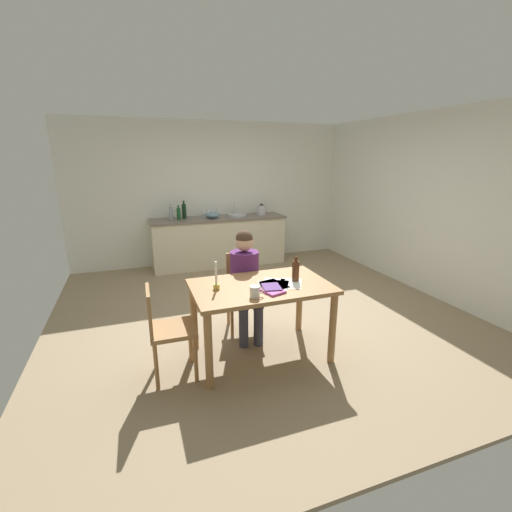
{
  "coord_description": "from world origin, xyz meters",
  "views": [
    {
      "loc": [
        -1.48,
        -3.94,
        1.96
      ],
      "look_at": [
        -0.16,
        -0.26,
        0.85
      ],
      "focal_mm": 24.41,
      "sensor_mm": 36.0,
      "label": 1
    }
  ],
  "objects": [
    {
      "name": "wine_glass_back_right",
      "position": [
        -0.23,
        2.39,
        1.01
      ],
      "size": [
        0.07,
        0.07,
        0.15
      ],
      "color": "silver",
      "rests_on": "kitchen_counter"
    },
    {
      "name": "dining_table",
      "position": [
        -0.36,
        -0.96,
        0.65
      ],
      "size": [
        1.34,
        0.83,
        0.77
      ],
      "color": "#9E7042",
      "rests_on": "ground"
    },
    {
      "name": "candlestick",
      "position": [
        -0.8,
        -0.93,
        0.84
      ],
      "size": [
        0.06,
        0.06,
        0.27
      ],
      "color": "gold",
      "rests_on": "dining_table"
    },
    {
      "name": "wine_glass_near_sink",
      "position": [
        0.05,
        2.39,
        1.01
      ],
      "size": [
        0.07,
        0.07,
        0.15
      ],
      "color": "silver",
      "rests_on": "kitchen_counter"
    },
    {
      "name": "bottle_oil",
      "position": [
        -0.84,
        2.25,
        1.02
      ],
      "size": [
        0.07,
        0.07,
        0.28
      ],
      "color": "#8C999E",
      "rests_on": "kitchen_counter"
    },
    {
      "name": "paper_receipt",
      "position": [
        -0.28,
        -1.02,
        0.77
      ],
      "size": [
        0.27,
        0.34,
        0.0
      ],
      "primitive_type": "cube",
      "rotation": [
        0.0,
        0.0,
        -0.24
      ],
      "color": "white",
      "rests_on": "dining_table"
    },
    {
      "name": "bottle_vinegar",
      "position": [
        -0.71,
        2.21,
        1.01
      ],
      "size": [
        0.07,
        0.07,
        0.26
      ],
      "color": "#194C23",
      "rests_on": "kitchen_counter"
    },
    {
      "name": "paper_notice",
      "position": [
        -0.22,
        -1.03,
        0.77
      ],
      "size": [
        0.33,
        0.36,
        0.0
      ],
      "primitive_type": "cube",
      "rotation": [
        0.0,
        0.0,
        -0.51
      ],
      "color": "white",
      "rests_on": "dining_table"
    },
    {
      "name": "wine_bottle_on_table",
      "position": [
        0.0,
        -0.97,
        0.87
      ],
      "size": [
        0.07,
        0.07,
        0.25
      ],
      "color": "#593319",
      "rests_on": "dining_table"
    },
    {
      "name": "chair_at_table",
      "position": [
        -0.34,
        -0.31,
        0.5
      ],
      "size": [
        0.45,
        0.45,
        0.89
      ],
      "color": "#9E7042",
      "rests_on": "ground"
    },
    {
      "name": "ground_plane",
      "position": [
        0.0,
        0.0,
        -0.02
      ],
      "size": [
        5.2,
        5.2,
        0.04
      ],
      "primitive_type": "cube",
      "color": "#937F60"
    },
    {
      "name": "person_seated",
      "position": [
        -0.36,
        -0.45,
        0.68
      ],
      "size": [
        0.38,
        0.62,
        1.19
      ],
      "color": "#592666",
      "rests_on": "ground"
    },
    {
      "name": "book_magazine",
      "position": [
        -0.33,
        -1.17,
        0.78
      ],
      "size": [
        0.22,
        0.25,
        0.02
      ],
      "primitive_type": "cube",
      "rotation": [
        0.0,
        0.0,
        0.29
      ],
      "color": "#BB54A3",
      "rests_on": "dining_table"
    },
    {
      "name": "book_cookery",
      "position": [
        -0.32,
        -1.11,
        0.78
      ],
      "size": [
        0.19,
        0.22,
        0.03
      ],
      "primitive_type": "cube",
      "rotation": [
        0.0,
        0.0,
        -0.16
      ],
      "color": "#5A3679",
      "rests_on": "dining_table"
    },
    {
      "name": "coffee_mug",
      "position": [
        -0.52,
        -1.23,
        0.82
      ],
      "size": [
        0.13,
        0.09,
        0.1
      ],
      "color": "white",
      "rests_on": "dining_table"
    },
    {
      "name": "mixing_bowl",
      "position": [
        -0.12,
        2.19,
        0.96
      ],
      "size": [
        0.25,
        0.25,
        0.11
      ],
      "primitive_type": "ellipsoid",
      "color": "#668C99",
      "rests_on": "kitchen_counter"
    },
    {
      "name": "wall_right",
      "position": [
        2.6,
        0.0,
        1.3
      ],
      "size": [
        0.12,
        5.2,
        2.6
      ],
      "primitive_type": "cube",
      "color": "silver",
      "rests_on": "ground"
    },
    {
      "name": "wine_glass_by_kettle",
      "position": [
        -0.06,
        2.39,
        1.01
      ],
      "size": [
        0.07,
        0.07,
        0.15
      ],
      "color": "silver",
      "rests_on": "kitchen_counter"
    },
    {
      "name": "bottle_wine_red",
      "position": [
        -0.6,
        2.32,
        1.04
      ],
      "size": [
        0.08,
        0.08,
        0.32
      ],
      "color": "black",
      "rests_on": "kitchen_counter"
    },
    {
      "name": "paper_bill",
      "position": [
        -0.24,
        -0.96,
        0.77
      ],
      "size": [
        0.34,
        0.36,
        0.0
      ],
      "primitive_type": "cube",
      "rotation": [
        0.0,
        0.0,
        -0.59
      ],
      "color": "white",
      "rests_on": "dining_table"
    },
    {
      "name": "kitchen_counter",
      "position": [
        0.0,
        2.24,
        0.45
      ],
      "size": [
        2.45,
        0.64,
        0.9
      ],
      "color": "beige",
      "rests_on": "ground"
    },
    {
      "name": "stovetop_kettle",
      "position": [
        0.84,
        2.24,
        1.0
      ],
      "size": [
        0.18,
        0.18,
        0.22
      ],
      "color": "#B7BABF",
      "rests_on": "kitchen_counter"
    },
    {
      "name": "sink_unit",
      "position": [
        0.36,
        2.24,
        0.92
      ],
      "size": [
        0.36,
        0.36,
        0.24
      ],
      "color": "#B2B7BC",
      "rests_on": "kitchen_counter"
    },
    {
      "name": "wine_glass_back_left",
      "position": [
        -0.15,
        2.39,
        1.01
      ],
      "size": [
        0.07,
        0.07,
        0.15
      ],
      "color": "silver",
      "rests_on": "kitchen_counter"
    },
    {
      "name": "wall_back",
      "position": [
        0.0,
        2.6,
        1.3
      ],
      "size": [
        5.2,
        0.12,
        2.6
      ],
      "primitive_type": "cube",
      "color": "silver",
      "rests_on": "ground"
    },
    {
      "name": "paper_envelope",
      "position": [
        -0.25,
        -1.01,
        0.77
      ],
      "size": [
        0.27,
        0.34,
        0.0
      ],
      "primitive_type": "cube",
      "rotation": [
        0.0,
        0.0,
        0.23
      ],
      "color": "white",
      "rests_on": "dining_table"
    },
    {
      "name": "chair_side_empty",
      "position": [
        -1.3,
        -1.02,
        0.49
      ],
      "size": [
        0.41,
        0.41,
        0.88
      ],
      "color": "#9E7042",
      "rests_on": "ground"
    },
    {
      "name": "paper_letter",
      "position": [
        -0.08,
        -1.03,
        0.77
      ],
      "size": [
        0.32,
        0.36,
        0.0
      ],
      "primitive_type": "cube",
      "rotation": [
        0.0,
        0.0,
        -0.48
      ],
      "color": "white",
      "rests_on": "dining_table"
    }
  ]
}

